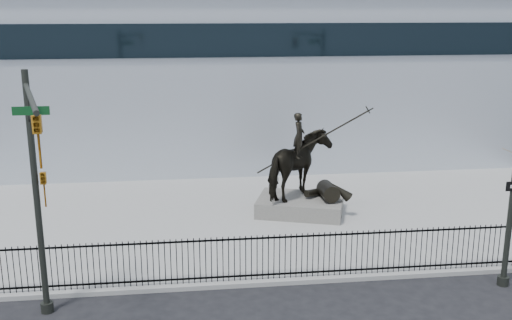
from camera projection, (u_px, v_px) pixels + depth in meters
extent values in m
plane|color=black|center=(287.00, 301.00, 17.99)|extent=(120.00, 120.00, 0.00)
cube|color=gray|center=(257.00, 219.00, 24.69)|extent=(30.00, 12.00, 0.15)
cube|color=silver|center=(231.00, 76.00, 36.08)|extent=(44.00, 14.00, 9.00)
cube|color=black|center=(280.00, 274.00, 19.11)|extent=(22.00, 0.05, 0.05)
cube|color=black|center=(280.00, 237.00, 18.80)|extent=(22.00, 0.05, 0.05)
cube|color=black|center=(280.00, 256.00, 18.96)|extent=(22.00, 0.03, 1.50)
cube|color=#5B5953|center=(300.00, 205.00, 25.11)|extent=(4.07, 3.38, 0.66)
imported|color=black|center=(301.00, 166.00, 24.68)|extent=(3.11, 3.37, 2.78)
imported|color=black|center=(299.00, 136.00, 24.38)|extent=(0.64, 0.79, 1.88)
cylinder|color=black|center=(311.00, 143.00, 24.36)|extent=(4.27, 1.46, 2.83)
cylinder|color=#242621|center=(47.00, 307.00, 17.31)|extent=(0.36, 0.36, 0.30)
cylinder|color=#242621|center=(37.00, 197.00, 16.47)|extent=(0.18, 0.18, 7.00)
cylinder|color=#242621|center=(30.00, 96.00, 13.72)|extent=(1.47, 4.84, 0.12)
imported|color=#B97214|center=(39.00, 142.00, 11.91)|extent=(0.18, 0.22, 1.10)
imported|color=#B97214|center=(44.00, 190.00, 16.45)|extent=(0.16, 0.20, 1.00)
cube|color=#0C3F19|center=(31.00, 111.00, 14.71)|extent=(0.90, 0.03, 0.22)
cylinder|color=#242621|center=(503.00, 281.00, 18.97)|extent=(0.36, 0.36, 0.30)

